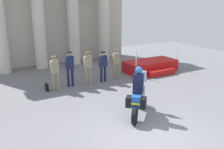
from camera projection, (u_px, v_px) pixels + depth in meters
ground_plane at (148, 137)px, 7.78m from camera, size 28.00×28.00×0.00m
colonnade_backdrop at (54, 16)px, 15.85m from camera, size 10.67×1.60×5.91m
reviewing_stand at (151, 66)px, 14.93m from camera, size 3.19×1.97×1.56m
officer_in_row_0 at (55, 70)px, 11.60m from camera, size 0.39×0.25×1.66m
officer_in_row_1 at (70, 66)px, 12.11m from camera, size 0.39×0.25×1.77m
officer_in_row_2 at (88, 66)px, 12.38m from camera, size 0.39×0.25×1.70m
officer_in_row_3 at (103, 64)px, 12.84m from camera, size 0.39×0.25×1.62m
officer_in_row_4 at (116, 62)px, 13.30m from camera, size 0.39×0.25×1.61m
motorcycle_with_rider at (138, 96)px, 9.01m from camera, size 1.55×1.58×1.90m
briefcase_on_ground at (47, 87)px, 11.74m from camera, size 0.10×0.32×0.36m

